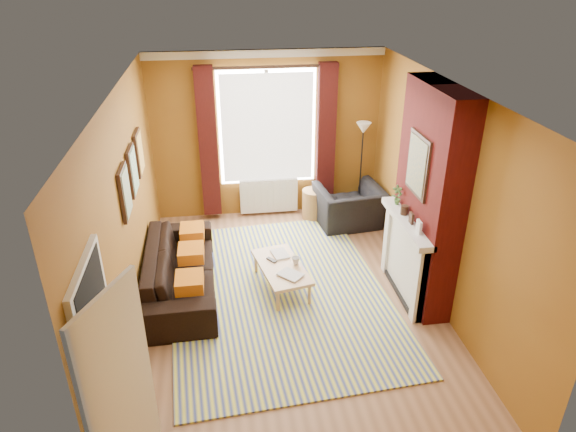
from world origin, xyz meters
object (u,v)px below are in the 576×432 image
Objects in this scene: floor_lamp at (362,143)px; sofa at (181,269)px; armchair at (349,207)px; coffee_table at (281,268)px; wicker_stool at (314,204)px.

sofa is at bearing -147.28° from floor_lamp.
coffee_table is at bearing 44.43° from armchair.
armchair reaches higher than sofa.
floor_lamp is at bearing -133.03° from armchair.
wicker_stool reaches higher than coffee_table.
coffee_table is 2.81m from floor_lamp.
coffee_table is (-1.36, -1.70, -0.02)m from armchair.
wicker_stool is 0.31× the size of floor_lamp.
armchair is 1.07m from floor_lamp.
floor_lamp is (2.97, 1.91, 0.99)m from sofa.
sofa is 2.15× the size of armchair.
coffee_table is 0.70× the size of floor_lamp.
sofa is 1.35× the size of floor_lamp.
floor_lamp is at bearing -58.58° from sofa.
wicker_stool is (-0.53, 0.36, -0.08)m from armchair.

